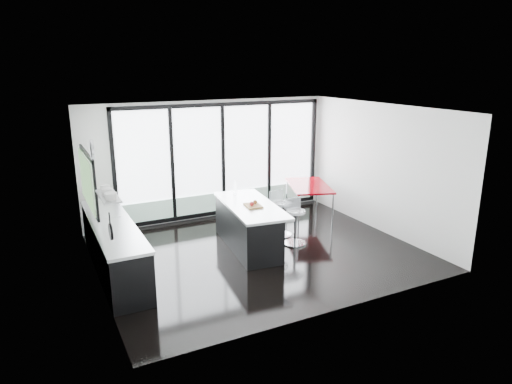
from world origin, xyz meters
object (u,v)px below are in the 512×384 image
island (247,226)px  red_table (308,201)px  bar_stool_far (280,219)px  bar_stool_near (295,227)px

island → red_table: island is taller
bar_stool_far → red_table: size_ratio=0.49×
island → bar_stool_near: size_ratio=3.13×
island → bar_stool_far: 0.95m
bar_stool_near → bar_stool_far: bar_stool_far is taller
island → bar_stool_near: bearing=-18.2°
bar_stool_near → island: bearing=168.9°
island → bar_stool_near: (0.94, -0.31, -0.09)m
bar_stool_far → red_table: red_table is taller
bar_stool_near → red_table: 1.72m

